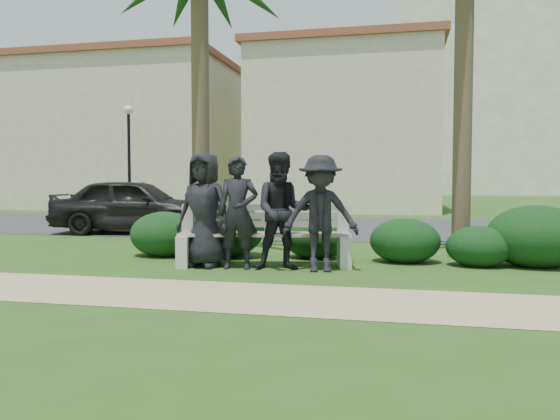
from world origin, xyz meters
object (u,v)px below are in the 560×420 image
at_px(park_bench, 265,239).
at_px(man_c, 282,211).
at_px(man_d, 321,214).
at_px(street_lamp, 129,140).
at_px(man_a, 204,210).
at_px(car_a, 135,206).
at_px(man_b, 238,212).

bearing_deg(park_bench, man_c, -50.76).
xyz_separation_m(man_c, man_d, (0.58, -0.06, -0.03)).
height_order(street_lamp, man_a, street_lamp).
distance_m(man_c, car_a, 6.78).
height_order(man_b, car_a, man_b).
distance_m(park_bench, man_d, 1.06).
relative_size(street_lamp, car_a, 1.05).
xyz_separation_m(man_a, man_b, (0.55, -0.05, -0.03)).
bearing_deg(park_bench, street_lamp, 114.76).
distance_m(park_bench, man_b, 0.64).
bearing_deg(man_a, man_b, 3.50).
bearing_deg(street_lamp, man_c, -53.54).
distance_m(park_bench, man_a, 1.04).
relative_size(man_a, man_b, 1.04).
xyz_separation_m(street_lamp, man_a, (7.52, -11.84, -2.07)).
xyz_separation_m(man_c, car_a, (-4.84, 4.75, -0.18)).
height_order(street_lamp, man_c, street_lamp).
height_order(man_a, man_d, man_a).
distance_m(street_lamp, man_a, 14.18).
distance_m(street_lamp, car_a, 8.38).
height_order(park_bench, car_a, car_a).
xyz_separation_m(man_b, car_a, (-4.17, 4.82, -0.15)).
distance_m(park_bench, man_c, 0.63).
xyz_separation_m(park_bench, car_a, (-4.50, 4.48, 0.28)).
distance_m(street_lamp, man_c, 14.85).
bearing_deg(man_b, man_d, -7.34).
bearing_deg(park_bench, man_a, -173.25).
relative_size(park_bench, man_a, 1.57).
relative_size(man_c, man_d, 1.03).
height_order(park_bench, man_d, man_d).
relative_size(street_lamp, man_b, 2.54).
bearing_deg(street_lamp, man_a, -57.56).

